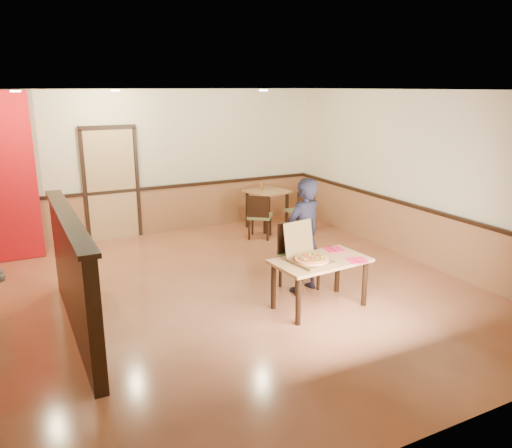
{
  "coord_description": "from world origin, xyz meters",
  "views": [
    {
      "loc": [
        -2.57,
        -6.02,
        2.85
      ],
      "look_at": [
        0.5,
        0.0,
        0.97
      ],
      "focal_mm": 35.0,
      "sensor_mm": 36.0,
      "label": 1
    }
  ],
  "objects_px": {
    "side_chair_right": "(302,209)",
    "diner_chair": "(297,253)",
    "side_chair_left": "(259,215)",
    "side_table": "(267,199)",
    "diner": "(304,236)",
    "pizza_box": "(309,257)",
    "main_table": "(320,267)",
    "condiment": "(262,186)"
  },
  "relations": [
    {
      "from": "side_chair_right",
      "to": "diner_chair",
      "type": "bearing_deg",
      "value": 51.99
    },
    {
      "from": "diner_chair",
      "to": "side_chair_left",
      "type": "relative_size",
      "value": 1.1
    },
    {
      "from": "side_table",
      "to": "diner",
      "type": "height_order",
      "value": "diner"
    },
    {
      "from": "diner_chair",
      "to": "pizza_box",
      "type": "distance_m",
      "value": 0.82
    },
    {
      "from": "pizza_box",
      "to": "main_table",
      "type": "bearing_deg",
      "value": -3.63
    },
    {
      "from": "main_table",
      "to": "condiment",
      "type": "bearing_deg",
      "value": 68.91
    },
    {
      "from": "main_table",
      "to": "diner",
      "type": "distance_m",
      "value": 0.65
    },
    {
      "from": "diner_chair",
      "to": "pizza_box",
      "type": "relative_size",
      "value": 1.6
    },
    {
      "from": "side_chair_left",
      "to": "main_table",
      "type": "bearing_deg",
      "value": 113.92
    },
    {
      "from": "main_table",
      "to": "side_table",
      "type": "xyz_separation_m",
      "value": [
        1.2,
        3.71,
        0.05
      ]
    },
    {
      "from": "diner_chair",
      "to": "diner",
      "type": "height_order",
      "value": "diner"
    },
    {
      "from": "side_chair_right",
      "to": "side_table",
      "type": "xyz_separation_m",
      "value": [
        -0.46,
        0.62,
        0.13
      ]
    },
    {
      "from": "side_chair_left",
      "to": "diner",
      "type": "bearing_deg",
      "value": 113.31
    },
    {
      "from": "pizza_box",
      "to": "condiment",
      "type": "relative_size",
      "value": 4.54
    },
    {
      "from": "side_chair_right",
      "to": "diner",
      "type": "relative_size",
      "value": 0.53
    },
    {
      "from": "diner_chair",
      "to": "side_table",
      "type": "bearing_deg",
      "value": 63.45
    },
    {
      "from": "main_table",
      "to": "side_chair_right",
      "type": "xyz_separation_m",
      "value": [
        1.66,
        3.09,
        -0.08
      ]
    },
    {
      "from": "condiment",
      "to": "pizza_box",
      "type": "bearing_deg",
      "value": -109.13
    },
    {
      "from": "side_chair_right",
      "to": "condiment",
      "type": "bearing_deg",
      "value": -60.9
    },
    {
      "from": "main_table",
      "to": "side_chair_right",
      "type": "relative_size",
      "value": 1.48
    },
    {
      "from": "diner",
      "to": "pizza_box",
      "type": "bearing_deg",
      "value": 51.09
    },
    {
      "from": "side_chair_right",
      "to": "pizza_box",
      "type": "relative_size",
      "value": 1.46
    },
    {
      "from": "diner_chair",
      "to": "side_table",
      "type": "height_order",
      "value": "diner_chair"
    },
    {
      "from": "side_table",
      "to": "pizza_box",
      "type": "bearing_deg",
      "value": -110.41
    },
    {
      "from": "main_table",
      "to": "condiment",
      "type": "xyz_separation_m",
      "value": [
        1.16,
        3.85,
        0.3
      ]
    },
    {
      "from": "side_table",
      "to": "diner",
      "type": "relative_size",
      "value": 0.53
    },
    {
      "from": "main_table",
      "to": "pizza_box",
      "type": "relative_size",
      "value": 2.16
    },
    {
      "from": "side_chair_left",
      "to": "condiment",
      "type": "xyz_separation_m",
      "value": [
        0.44,
        0.74,
        0.38
      ]
    },
    {
      "from": "main_table",
      "to": "side_table",
      "type": "height_order",
      "value": "side_table"
    },
    {
      "from": "side_chair_right",
      "to": "pizza_box",
      "type": "height_order",
      "value": "pizza_box"
    },
    {
      "from": "side_table",
      "to": "pizza_box",
      "type": "distance_m",
      "value": 3.97
    },
    {
      "from": "side_chair_right",
      "to": "pizza_box",
      "type": "bearing_deg",
      "value": 54.91
    },
    {
      "from": "pizza_box",
      "to": "diner_chair",
      "type": "bearing_deg",
      "value": 61.85
    },
    {
      "from": "side_table",
      "to": "condiment",
      "type": "bearing_deg",
      "value": 107.96
    },
    {
      "from": "main_table",
      "to": "condiment",
      "type": "relative_size",
      "value": 9.81
    },
    {
      "from": "side_chair_right",
      "to": "diner",
      "type": "height_order",
      "value": "diner"
    },
    {
      "from": "main_table",
      "to": "diner",
      "type": "bearing_deg",
      "value": 75.36
    },
    {
      "from": "pizza_box",
      "to": "condiment",
      "type": "xyz_separation_m",
      "value": [
        1.34,
        3.86,
        0.13
      ]
    },
    {
      "from": "condiment",
      "to": "diner_chair",
      "type": "bearing_deg",
      "value": -108.88
    },
    {
      "from": "side_chair_right",
      "to": "condiment",
      "type": "height_order",
      "value": "condiment"
    },
    {
      "from": "diner_chair",
      "to": "main_table",
      "type": "bearing_deg",
      "value": -103.25
    },
    {
      "from": "main_table",
      "to": "pizza_box",
      "type": "bearing_deg",
      "value": 179.99
    }
  ]
}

